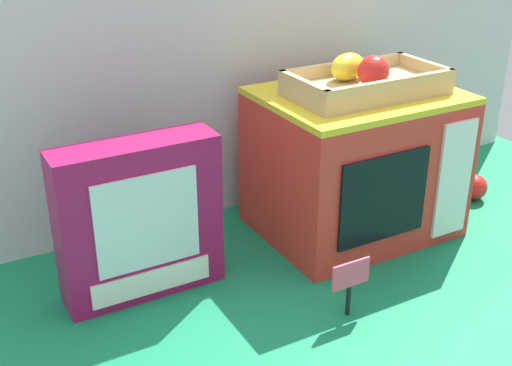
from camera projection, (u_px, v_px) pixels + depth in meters
The scene contains 7 objects.
ground_plane at pixel (277, 252), 1.25m from camera, with size 1.70×1.70×0.00m, color #147A4C.
display_back_panel at pixel (221, 50), 1.29m from camera, with size 1.61×0.03×0.68m, color silver.
toy_microwave at pixel (355, 163), 1.29m from camera, with size 0.36×0.29×0.28m.
food_groups_crate at pixel (365, 82), 1.20m from camera, with size 0.29×0.15×0.08m.
cookie_set_box at pixel (140, 220), 1.08m from camera, with size 0.27×0.08×0.27m.
price_sign at pixel (350, 280), 1.05m from camera, with size 0.07×0.01×0.10m.
loose_toy_apple at pixel (474, 187), 1.45m from camera, with size 0.06×0.06×0.06m, color red.
Camera 1 is at (-0.56, -0.92, 0.65)m, focal length 46.22 mm.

